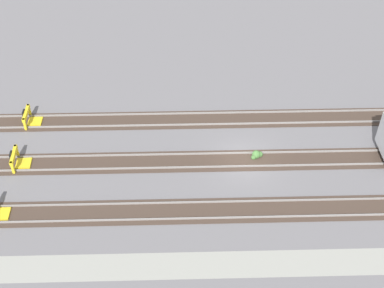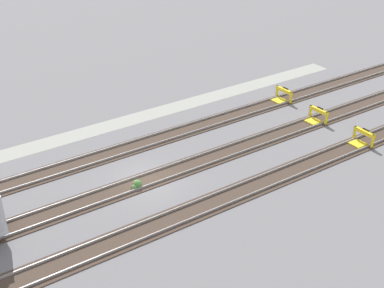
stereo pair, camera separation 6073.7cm
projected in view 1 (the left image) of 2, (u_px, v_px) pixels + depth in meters
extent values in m
plane|color=slate|center=(244.00, 161.00, 40.22)|extent=(400.00, 400.00, 0.00)
cube|color=#9E9E93|center=(258.00, 264.00, 33.40)|extent=(54.00, 2.00, 0.01)
cube|color=#47382D|center=(251.00, 210.00, 36.61)|extent=(90.00, 2.23, 0.06)
cube|color=gray|center=(250.00, 201.00, 37.07)|extent=(90.00, 0.07, 0.15)
cube|color=gray|center=(252.00, 217.00, 36.01)|extent=(90.00, 0.07, 0.15)
cube|color=#47382D|center=(244.00, 160.00, 40.20)|extent=(90.00, 2.24, 0.06)
cube|color=gray|center=(243.00, 153.00, 40.66)|extent=(90.00, 0.07, 0.15)
cube|color=gray|center=(245.00, 166.00, 39.60)|extent=(90.00, 0.07, 0.15)
cube|color=#47382D|center=(238.00, 119.00, 43.79)|extent=(90.00, 2.23, 0.06)
cube|color=gray|center=(237.00, 112.00, 44.25)|extent=(90.00, 0.07, 0.15)
cube|color=gray|center=(239.00, 124.00, 43.19)|extent=(90.00, 0.07, 0.15)
cube|color=yellow|center=(2.00, 214.00, 36.25)|extent=(1.13, 1.11, 0.18)
cube|color=yellow|center=(17.00, 151.00, 40.17)|extent=(0.19, 0.19, 1.15)
cube|color=yellow|center=(13.00, 168.00, 38.84)|extent=(0.19, 0.19, 1.15)
cube|color=yellow|center=(13.00, 155.00, 39.22)|extent=(0.33, 2.01, 0.30)
cube|color=yellow|center=(24.00, 164.00, 39.86)|extent=(1.15, 1.13, 0.18)
cube|color=black|center=(11.00, 155.00, 39.21)|extent=(0.15, 0.60, 0.44)
cube|color=yellow|center=(29.00, 110.00, 43.76)|extent=(0.18, 0.18, 1.15)
cube|color=yellow|center=(25.00, 125.00, 42.43)|extent=(0.18, 0.18, 1.15)
cube|color=yellow|center=(26.00, 113.00, 42.81)|extent=(0.24, 2.00, 0.30)
cube|color=yellow|center=(35.00, 122.00, 43.43)|extent=(1.10, 1.08, 0.18)
cube|color=black|center=(24.00, 113.00, 42.80)|extent=(0.12, 0.60, 0.44)
sphere|color=#4C7F3D|center=(256.00, 154.00, 40.32)|extent=(0.64, 0.64, 0.64)
sphere|color=#4C7F3D|center=(260.00, 154.00, 40.48)|extent=(0.44, 0.44, 0.44)
sphere|color=#4C7F3D|center=(253.00, 158.00, 40.27)|extent=(0.36, 0.36, 0.36)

